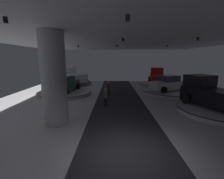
# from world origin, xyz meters

# --- Properties ---
(ground) EXTENTS (24.00, 44.00, 0.06)m
(ground) POSITION_xyz_m (0.00, 0.00, -0.02)
(ground) COLOR silver
(ceiling_with_spotlights) EXTENTS (24.00, 44.00, 0.39)m
(ceiling_with_spotlights) POSITION_xyz_m (0.00, -0.00, 5.55)
(ceiling_with_spotlights) COLOR silver
(column_left) EXTENTS (1.45, 1.45, 5.50)m
(column_left) POSITION_xyz_m (-4.07, 3.17, 2.75)
(column_left) COLOR #ADADB2
(column_left) RESTS_ON ground
(display_platform_far_left) EXTENTS (5.85, 5.85, 0.36)m
(display_platform_far_left) POSITION_xyz_m (-5.98, 11.07, 0.20)
(display_platform_far_left) COLOR #B7B7BC
(display_platform_far_left) RESTS_ON ground
(display_car_far_left) EXTENTS (2.90, 4.48, 1.71)m
(display_car_far_left) POSITION_xyz_m (-5.97, 11.10, 1.12)
(display_car_far_left) COLOR #2D5638
(display_car_far_left) RESTS_ON display_platform_far_left
(display_platform_far_right) EXTENTS (5.60, 5.60, 0.37)m
(display_platform_far_right) POSITION_xyz_m (5.64, 11.68, 0.20)
(display_platform_far_right) COLOR silver
(display_platform_far_right) RESTS_ON ground
(display_car_far_right) EXTENTS (4.57, 3.51, 1.71)m
(display_car_far_right) POSITION_xyz_m (5.66, 11.70, 1.13)
(display_car_far_right) COLOR silver
(display_car_far_right) RESTS_ON display_platform_far_right
(display_platform_deep_right) EXTENTS (5.68, 5.68, 0.22)m
(display_platform_deep_right) POSITION_xyz_m (6.16, 18.01, 0.13)
(display_platform_deep_right) COLOR #B7B7BC
(display_platform_deep_right) RESTS_ON ground
(pickup_truck_deep_right) EXTENTS (3.54, 5.63, 2.30)m
(pickup_truck_deep_right) POSITION_xyz_m (6.23, 18.32, 1.16)
(pickup_truck_deep_right) COLOR red
(pickup_truck_deep_right) RESTS_ON display_platform_deep_right
(display_platform_deep_left) EXTENTS (5.68, 5.68, 0.34)m
(display_platform_deep_left) POSITION_xyz_m (-6.81, 18.31, 0.19)
(display_platform_deep_left) COLOR #333338
(display_platform_deep_left) RESTS_ON ground
(pickup_truck_deep_left) EXTENTS (4.94, 5.46, 2.30)m
(pickup_truck_deep_left) POSITION_xyz_m (-7.01, 18.56, 1.27)
(pickup_truck_deep_left) COLOR silver
(pickup_truck_deep_left) RESTS_ON display_platform_deep_left
(display_platform_mid_right) EXTENTS (5.68, 5.68, 0.34)m
(display_platform_mid_right) POSITION_xyz_m (7.16, 5.21, 0.19)
(display_platform_mid_right) COLOR silver
(display_platform_mid_right) RESTS_ON ground
(pickup_truck_mid_right) EXTENTS (4.20, 5.70, 2.30)m
(pickup_truck_mid_right) POSITION_xyz_m (7.03, 5.50, 1.27)
(pickup_truck_mid_right) COLOR black
(pickup_truck_mid_right) RESTS_ON display_platform_mid_right
(visitor_walking_near) EXTENTS (0.32, 0.32, 1.59)m
(visitor_walking_near) POSITION_xyz_m (-1.21, 6.61, 0.91)
(visitor_walking_near) COLOR black
(visitor_walking_near) RESTS_ON ground
(visitor_walking_far) EXTENTS (0.32, 0.32, 1.59)m
(visitor_walking_far) POSITION_xyz_m (-1.07, 10.23, 0.91)
(visitor_walking_far) COLOR black
(visitor_walking_far) RESTS_ON ground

